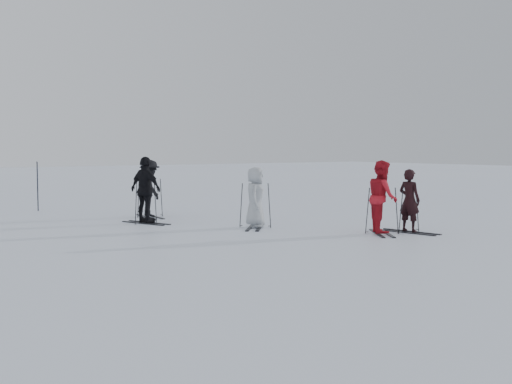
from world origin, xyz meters
TOP-DOWN VIEW (x-y plane):
  - ground at (0.00, 0.00)m, footprint 120.00×120.00m
  - skier_near_dark at (2.74, -2.07)m, footprint 0.49×0.65m
  - skier_red at (1.98, -1.83)m, footprint 1.09×1.15m
  - skier_grey at (0.03, 1.07)m, footprint 0.93×0.95m
  - skier_uphill_left at (-2.01, 3.75)m, footprint 0.81×1.22m
  - skier_uphill_far at (-1.16, 5.26)m, footprint 0.78×1.23m
  - skis_near_dark at (2.74, -2.07)m, footprint 1.90×1.22m
  - skis_red at (1.98, -1.83)m, footprint 1.91×1.69m
  - skis_grey at (0.03, 1.07)m, footprint 1.94×1.86m
  - skis_uphill_left at (-2.01, 3.75)m, footprint 1.94×1.42m
  - skis_uphill_far at (-1.16, 5.26)m, footprint 1.81×1.09m
  - piste_marker at (-3.52, 9.30)m, footprint 0.05×0.05m

SIDE VIEW (x-z plane):
  - ground at x=0.00m, z-range 0.00..0.00m
  - skis_red at x=1.98m, z-range 0.00..1.24m
  - skis_uphill_far at x=-1.16m, z-range 0.00..1.26m
  - skis_uphill_left at x=-2.01m, z-range 0.00..1.27m
  - skis_near_dark at x=2.74m, z-range 0.00..1.29m
  - skis_grey at x=0.03m, z-range 0.00..1.29m
  - skier_near_dark at x=2.74m, z-range 0.00..1.64m
  - skier_grey at x=0.03m, z-range 0.00..1.65m
  - piste_marker at x=-3.52m, z-range 0.00..1.73m
  - skier_uphill_far at x=-1.16m, z-range 0.00..1.80m
  - skier_red at x=1.98m, z-range 0.00..1.87m
  - skier_uphill_left at x=-2.01m, z-range 0.00..1.93m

